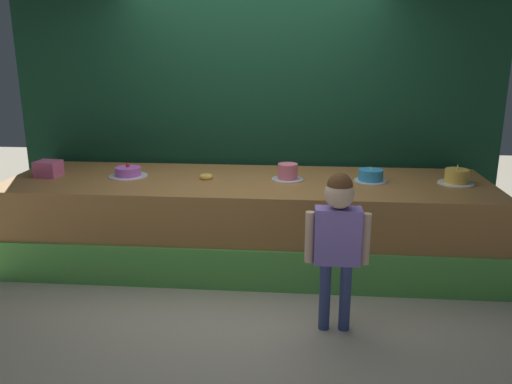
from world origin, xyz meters
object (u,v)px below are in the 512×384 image
Objects in this scene: donut at (206,177)px; cake_far_right at (457,177)px; pink_box at (48,169)px; cake_center_left at (288,173)px; cake_far_left at (128,172)px; cake_center_right at (371,176)px; child_figure at (338,231)px.

cake_far_right is (2.19, 0.02, 0.04)m from donut.
donut is at bearing 0.99° from pink_box.
cake_far_right is (1.46, -0.02, -0.01)m from cake_center_left.
cake_center_right reaches higher than cake_far_left.
child_figure reaches higher than donut.
cake_center_left is at bearing 1.66° from pink_box.
pink_box reaches higher than cake_far_left.
child_figure is 3.98× the size of cake_center_right.
donut is at bearing -177.01° from cake_center_left.
donut is 0.73m from cake_far_left.
child_figure is at bearing -32.64° from cake_far_left.
child_figure is 5.43× the size of pink_box.
donut is 2.19m from cake_far_right.
pink_box is 0.68× the size of cake_far_right.
cake_center_left is 0.73m from cake_center_right.
child_figure is at bearing -46.05° from donut.
cake_far_left is at bearing -179.66° from cake_center_left.
child_figure is 9.24× the size of donut.
cake_far_left is at bearing 177.69° from donut.
cake_far_left is at bearing 179.86° from cake_far_right.
cake_far_right is (3.65, 0.05, -0.01)m from pink_box.
child_figure reaches higher than cake_far_left.
pink_box reaches higher than cake_center_right.
cake_center_right is 0.73m from cake_far_right.
cake_far_left is at bearing 4.28° from pink_box.
cake_far_right is at bearing -1.39° from cake_center_right.
cake_center_left is at bearing 107.55° from child_figure.
cake_center_left is 1.46m from cake_far_right.
cake_center_left is at bearing -179.87° from cake_center_right.
pink_box is at bearing -179.26° from cake_far_right.
cake_center_right reaches higher than donut.
cake_far_left reaches higher than donut.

